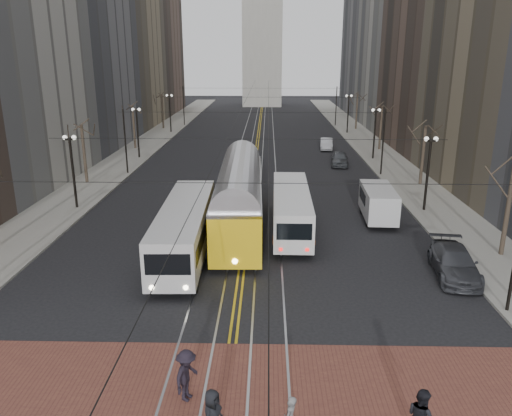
{
  "coord_description": "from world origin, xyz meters",
  "views": [
    {
      "loc": [
        1.45,
        -19.52,
        11.81
      ],
      "look_at": [
        0.77,
        8.9,
        3.0
      ],
      "focal_mm": 35.0,
      "sensor_mm": 36.0,
      "label": 1
    }
  ],
  "objects_px": {
    "transit_bus": "(185,231)",
    "streetcar": "(240,202)",
    "cargo_van": "(378,204)",
    "sedan_parked": "(454,262)",
    "sedan_grey": "(340,159)",
    "sedan_silver": "(326,144)",
    "rear_bus": "(291,211)",
    "pedestrian_d": "(187,375)",
    "pedestrian_a": "(212,416)"
  },
  "relations": [
    {
      "from": "transit_bus",
      "to": "pedestrian_a",
      "type": "bearing_deg",
      "value": -79.44
    },
    {
      "from": "streetcar",
      "to": "rear_bus",
      "type": "height_order",
      "value": "streetcar"
    },
    {
      "from": "sedan_parked",
      "to": "transit_bus",
      "type": "bearing_deg",
      "value": 177.27
    },
    {
      "from": "streetcar",
      "to": "sedan_grey",
      "type": "height_order",
      "value": "streetcar"
    },
    {
      "from": "transit_bus",
      "to": "rear_bus",
      "type": "xyz_separation_m",
      "value": [
        6.62,
        4.51,
        -0.12
      ]
    },
    {
      "from": "sedan_grey",
      "to": "streetcar",
      "type": "bearing_deg",
      "value": -108.24
    },
    {
      "from": "streetcar",
      "to": "sedan_silver",
      "type": "height_order",
      "value": "streetcar"
    },
    {
      "from": "sedan_silver",
      "to": "sedan_parked",
      "type": "relative_size",
      "value": 0.81
    },
    {
      "from": "sedan_silver",
      "to": "sedan_grey",
      "type": "bearing_deg",
      "value": -82.14
    },
    {
      "from": "sedan_silver",
      "to": "transit_bus",
      "type": "bearing_deg",
      "value": -103.88
    },
    {
      "from": "transit_bus",
      "to": "streetcar",
      "type": "distance_m",
      "value": 5.89
    },
    {
      "from": "transit_bus",
      "to": "rear_bus",
      "type": "distance_m",
      "value": 8.01
    },
    {
      "from": "sedan_grey",
      "to": "transit_bus",
      "type": "bearing_deg",
      "value": -109.39
    },
    {
      "from": "rear_bus",
      "to": "pedestrian_d",
      "type": "bearing_deg",
      "value": -103.28
    },
    {
      "from": "streetcar",
      "to": "sedan_silver",
      "type": "xyz_separation_m",
      "value": [
        9.48,
        30.55,
        -1.18
      ]
    },
    {
      "from": "rear_bus",
      "to": "sedan_silver",
      "type": "xyz_separation_m",
      "value": [
        5.89,
        31.07,
        -0.73
      ]
    },
    {
      "from": "rear_bus",
      "to": "pedestrian_a",
      "type": "bearing_deg",
      "value": -98.86
    },
    {
      "from": "transit_bus",
      "to": "cargo_van",
      "type": "xyz_separation_m",
      "value": [
        13.11,
        6.97,
        -0.34
      ]
    },
    {
      "from": "streetcar",
      "to": "sedan_parked",
      "type": "relative_size",
      "value": 2.99
    },
    {
      "from": "transit_bus",
      "to": "sedan_grey",
      "type": "relative_size",
      "value": 2.81
    },
    {
      "from": "pedestrian_a",
      "to": "cargo_van",
      "type": "bearing_deg",
      "value": -0.97
    },
    {
      "from": "streetcar",
      "to": "pedestrian_a",
      "type": "bearing_deg",
      "value": -90.56
    },
    {
      "from": "sedan_parked",
      "to": "pedestrian_a",
      "type": "height_order",
      "value": "pedestrian_a"
    },
    {
      "from": "streetcar",
      "to": "sedan_parked",
      "type": "distance_m",
      "value": 14.52
    },
    {
      "from": "sedan_silver",
      "to": "rear_bus",
      "type": "bearing_deg",
      "value": -95.25
    },
    {
      "from": "transit_bus",
      "to": "rear_bus",
      "type": "height_order",
      "value": "transit_bus"
    },
    {
      "from": "streetcar",
      "to": "pedestrian_a",
      "type": "distance_m",
      "value": 20.33
    },
    {
      "from": "rear_bus",
      "to": "pedestrian_d",
      "type": "height_order",
      "value": "rear_bus"
    },
    {
      "from": "sedan_silver",
      "to": "pedestrian_a",
      "type": "bearing_deg",
      "value": -94.79
    },
    {
      "from": "sedan_parked",
      "to": "pedestrian_a",
      "type": "xyz_separation_m",
      "value": [
        -12.04,
        -12.66,
        0.13
      ]
    },
    {
      "from": "sedan_grey",
      "to": "sedan_silver",
      "type": "relative_size",
      "value": 1.02
    },
    {
      "from": "pedestrian_a",
      "to": "transit_bus",
      "type": "bearing_deg",
      "value": 35.01
    },
    {
      "from": "streetcar",
      "to": "rear_bus",
      "type": "relative_size",
      "value": 1.45
    },
    {
      "from": "cargo_van",
      "to": "sedan_silver",
      "type": "relative_size",
      "value": 1.27
    },
    {
      "from": "cargo_van",
      "to": "sedan_grey",
      "type": "xyz_separation_m",
      "value": [
        -0.2,
        18.95,
        -0.46
      ]
    },
    {
      "from": "transit_bus",
      "to": "sedan_grey",
      "type": "bearing_deg",
      "value": 61.93
    },
    {
      "from": "rear_bus",
      "to": "sedan_parked",
      "type": "xyz_separation_m",
      "value": [
        8.71,
        -7.12,
        -0.67
      ]
    },
    {
      "from": "rear_bus",
      "to": "pedestrian_a",
      "type": "xyz_separation_m",
      "value": [
        -3.33,
        -19.78,
        -0.53
      ]
    },
    {
      "from": "rear_bus",
      "to": "pedestrian_d",
      "type": "xyz_separation_m",
      "value": [
        -4.44,
        -17.85,
        -0.46
      ]
    },
    {
      "from": "sedan_parked",
      "to": "pedestrian_a",
      "type": "relative_size",
      "value": 2.98
    },
    {
      "from": "transit_bus",
      "to": "pedestrian_a",
      "type": "height_order",
      "value": "transit_bus"
    },
    {
      "from": "sedan_grey",
      "to": "sedan_silver",
      "type": "bearing_deg",
      "value": 99.46
    },
    {
      "from": "sedan_grey",
      "to": "pedestrian_a",
      "type": "relative_size",
      "value": 2.47
    },
    {
      "from": "transit_bus",
      "to": "sedan_silver",
      "type": "height_order",
      "value": "transit_bus"
    },
    {
      "from": "transit_bus",
      "to": "sedan_silver",
      "type": "xyz_separation_m",
      "value": [
        12.5,
        35.58,
        -0.85
      ]
    },
    {
      "from": "streetcar",
      "to": "cargo_van",
      "type": "xyz_separation_m",
      "value": [
        10.08,
        1.94,
        -0.67
      ]
    },
    {
      "from": "transit_bus",
      "to": "cargo_van",
      "type": "distance_m",
      "value": 14.85
    },
    {
      "from": "transit_bus",
      "to": "streetcar",
      "type": "relative_size",
      "value": 0.78
    },
    {
      "from": "transit_bus",
      "to": "cargo_van",
      "type": "height_order",
      "value": "transit_bus"
    },
    {
      "from": "sedan_parked",
      "to": "pedestrian_a",
      "type": "distance_m",
      "value": 17.47
    }
  ]
}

